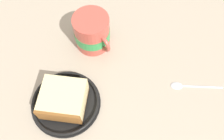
{
  "coord_description": "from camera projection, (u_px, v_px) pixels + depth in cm",
  "views": [
    {
      "loc": [
        -10.2,
        -23.05,
        50.67
      ],
      "look_at": [
        1.68,
        -0.78,
        3.0
      ],
      "focal_mm": 36.66,
      "sensor_mm": 36.0,
      "label": 1
    }
  ],
  "objects": [
    {
      "name": "teaspoon",
      "position": [
        186.0,
        86.0,
        0.55
      ],
      "size": [
        11.4,
        7.45,
        0.8
      ],
      "color": "silver",
      "rests_on": "ground_plane"
    },
    {
      "name": "small_plate",
      "position": [
        66.0,
        102.0,
        0.53
      ],
      "size": [
        16.02,
        16.02,
        1.57
      ],
      "color": "black",
      "rests_on": "ground_plane"
    },
    {
      "name": "tea_mug",
      "position": [
        92.0,
        32.0,
        0.57
      ],
      "size": [
        9.06,
        11.44,
        9.37
      ],
      "color": "#BF4C3F",
      "rests_on": "ground_plane"
    },
    {
      "name": "cake_slice",
      "position": [
        63.0,
        99.0,
        0.5
      ],
      "size": [
        12.89,
        12.75,
        5.04
      ],
      "color": "brown",
      "rests_on": "small_plate"
    },
    {
      "name": "ground_plane",
      "position": [
        105.0,
        79.0,
        0.58
      ],
      "size": [
        144.73,
        144.73,
        3.8
      ],
      "primitive_type": "cube",
      "color": "tan"
    }
  ]
}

